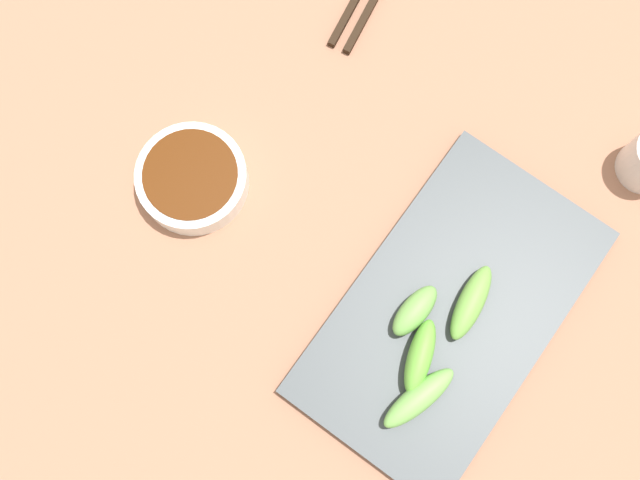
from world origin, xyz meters
TOP-DOWN VIEW (x-y plane):
  - tabletop at (0.00, 0.00)m, footprint 2.10×2.10m
  - sauce_bowl at (-0.18, -0.03)m, footprint 0.11×0.11m
  - serving_plate at (0.11, 0.02)m, footprint 0.19×0.33m
  - broccoli_stalk_0 at (0.13, -0.07)m, footprint 0.05×0.09m
  - broccoli_stalk_1 at (0.12, 0.03)m, footprint 0.04×0.08m
  - broccoli_stalk_2 at (0.08, -0.01)m, footprint 0.03×0.06m
  - broccoli_stalk_3 at (0.11, -0.04)m, footprint 0.05×0.08m

SIDE VIEW (x-z plane):
  - tabletop at x=0.00m, z-range 0.00..0.02m
  - serving_plate at x=0.11m, z-range 0.02..0.03m
  - sauce_bowl at x=-0.18m, z-range 0.02..0.05m
  - broccoli_stalk_1 at x=0.12m, z-range 0.03..0.06m
  - broccoli_stalk_2 at x=0.08m, z-range 0.03..0.06m
  - broccoli_stalk_0 at x=0.13m, z-range 0.03..0.06m
  - broccoli_stalk_3 at x=0.11m, z-range 0.03..0.06m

